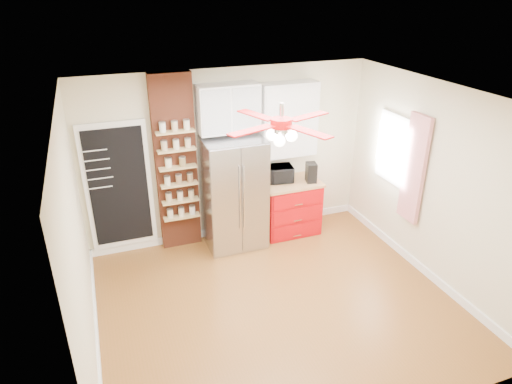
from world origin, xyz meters
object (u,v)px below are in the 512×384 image
object	(u,v)px
pantry_jar_oats	(168,163)
toaster_oven	(278,174)
fridge	(234,193)
canister_left	(314,176)
red_cabinet	(290,207)
ceiling_fan	(281,123)
coffee_maker	(311,172)

from	to	relation	value
pantry_jar_oats	toaster_oven	bearing A→B (deg)	-1.25
fridge	canister_left	bearing A→B (deg)	-1.85
fridge	pantry_jar_oats	xyz separation A→B (m)	(-0.93, 0.18, 0.56)
red_cabinet	toaster_oven	bearing A→B (deg)	154.00
ceiling_fan	canister_left	size ratio (longest dim) A/B	9.01
red_cabinet	ceiling_fan	bearing A→B (deg)	-118.71
canister_left	red_cabinet	bearing A→B (deg)	165.85
red_cabinet	pantry_jar_oats	distance (m)	2.14
fridge	red_cabinet	world-z (taller)	fridge
ceiling_fan	pantry_jar_oats	bearing A→B (deg)	118.36
fridge	coffee_maker	distance (m)	1.29
fridge	coffee_maker	world-z (taller)	fridge
red_cabinet	canister_left	distance (m)	0.65
ceiling_fan	coffee_maker	size ratio (longest dim) A/B	4.46
coffee_maker	canister_left	xyz separation A→B (m)	(0.07, 0.01, -0.08)
red_cabinet	coffee_maker	size ratio (longest dim) A/B	3.00
red_cabinet	ceiling_fan	xyz separation A→B (m)	(-0.92, -1.68, 1.97)
toaster_oven	ceiling_fan	bearing A→B (deg)	-103.73
coffee_maker	pantry_jar_oats	xyz separation A→B (m)	(-2.20, 0.23, 0.38)
ceiling_fan	coffee_maker	bearing A→B (deg)	52.18
ceiling_fan	toaster_oven	distance (m)	2.37
red_cabinet	toaster_oven	world-z (taller)	toaster_oven
fridge	pantry_jar_oats	world-z (taller)	fridge
ceiling_fan	toaster_oven	bearing A→B (deg)	67.57
toaster_oven	canister_left	world-z (taller)	toaster_oven
ceiling_fan	pantry_jar_oats	distance (m)	2.28
red_cabinet	fridge	bearing A→B (deg)	-177.05
coffee_maker	toaster_oven	bearing A→B (deg)	171.47
coffee_maker	red_cabinet	bearing A→B (deg)	174.42
ceiling_fan	canister_left	bearing A→B (deg)	50.89
fridge	toaster_oven	distance (m)	0.81
canister_left	ceiling_fan	bearing A→B (deg)	-129.11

